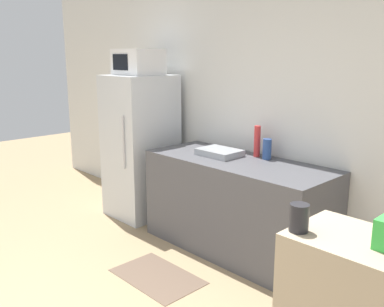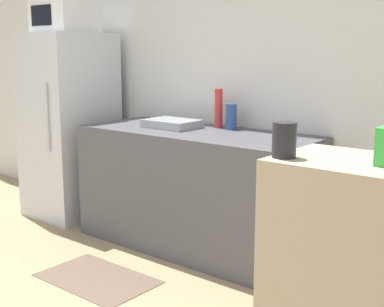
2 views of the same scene
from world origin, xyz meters
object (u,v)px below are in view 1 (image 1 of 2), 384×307
object	(u,v)px
microwave	(138,62)
jar	(299,218)
refrigerator	(141,147)
bottle_tall	(257,141)
bottle_short	(267,149)

from	to	relation	value
microwave	jar	size ratio (longest dim) A/B	4.10
microwave	jar	world-z (taller)	microwave
refrigerator	microwave	bearing A→B (deg)	-107.16
refrigerator	jar	distance (m)	3.25
refrigerator	microwave	world-z (taller)	microwave
refrigerator	microwave	xyz separation A→B (m)	(-0.00, -0.00, 0.93)
jar	bottle_tall	bearing A→B (deg)	131.93
microwave	bottle_short	bearing A→B (deg)	10.15
jar	refrigerator	bearing A→B (deg)	154.55
bottle_tall	microwave	bearing A→B (deg)	-168.35
bottle_short	microwave	bearing A→B (deg)	-169.85
refrigerator	jar	bearing A→B (deg)	-25.45
bottle_tall	bottle_short	distance (m)	0.14
refrigerator	bottle_tall	bearing A→B (deg)	11.60
microwave	bottle_short	xyz separation A→B (m)	(1.54, 0.28, -0.76)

